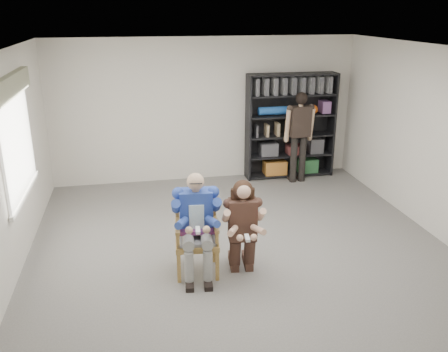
{
  "coord_description": "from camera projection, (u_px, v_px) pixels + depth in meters",
  "views": [
    {
      "loc": [
        -1.43,
        -5.6,
        3.3
      ],
      "look_at": [
        -0.2,
        0.6,
        1.05
      ],
      "focal_mm": 38.0,
      "sensor_mm": 36.0,
      "label": 1
    }
  ],
  "objects": [
    {
      "name": "seated_man",
      "position": [
        197.0,
        224.0,
        6.05
      ],
      "size": [
        0.67,
        0.88,
        1.37
      ],
      "primitive_type": null,
      "rotation": [
        0.0,
        0.0,
        -0.1
      ],
      "color": "#2B428E",
      "rests_on": "floor"
    },
    {
      "name": "armchair",
      "position": [
        197.0,
        235.0,
        6.1
      ],
      "size": [
        0.67,
        0.65,
        1.06
      ],
      "primitive_type": null,
      "rotation": [
        0.0,
        0.0,
        -0.1
      ],
      "color": "olive",
      "rests_on": "floor"
    },
    {
      "name": "kneeling_woman",
      "position": [
        243.0,
        229.0,
        6.06
      ],
      "size": [
        0.61,
        0.89,
        1.26
      ],
      "primitive_type": null,
      "rotation": [
        0.0,
        0.0,
        -0.1
      ],
      "color": "#3D2A1D",
      "rests_on": "floor"
    },
    {
      "name": "floor",
      "position": [
        247.0,
        261.0,
        6.54
      ],
      "size": [
        6.0,
        7.0,
        0.01
      ],
      "primitive_type": "cube",
      "color": "slate",
      "rests_on": "ground"
    },
    {
      "name": "standing_man",
      "position": [
        299.0,
        138.0,
        9.25
      ],
      "size": [
        0.56,
        0.33,
        1.79
      ],
      "primitive_type": null,
      "rotation": [
        0.0,
        0.0,
        0.04
      ],
      "color": "black",
      "rests_on": "floor"
    },
    {
      "name": "bookshelf",
      "position": [
        291.0,
        126.0,
        9.53
      ],
      "size": [
        1.8,
        0.38,
        2.1
      ],
      "primitive_type": null,
      "color": "black",
      "rests_on": "floor"
    },
    {
      "name": "room_shell",
      "position": [
        248.0,
        165.0,
        6.07
      ],
      "size": [
        6.0,
        7.0,
        2.8
      ],
      "primitive_type": null,
      "color": "white",
      "rests_on": "ground"
    },
    {
      "name": "window_left",
      "position": [
        18.0,
        139.0,
        6.37
      ],
      "size": [
        0.16,
        2.0,
        1.75
      ],
      "primitive_type": null,
      "color": "white",
      "rests_on": "room_shell"
    }
  ]
}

